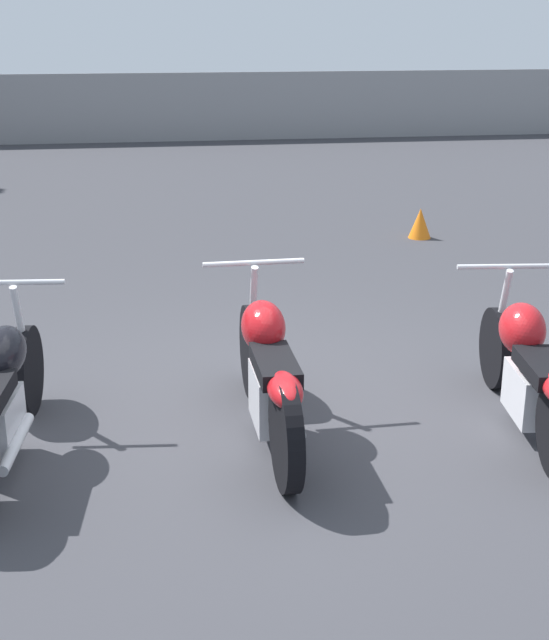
% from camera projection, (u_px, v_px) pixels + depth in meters
% --- Properties ---
extents(ground_plane, '(60.00, 60.00, 0.00)m').
position_uv_depth(ground_plane, '(276.00, 411.00, 6.20)').
color(ground_plane, '#38383D').
extents(fence_back, '(40.00, 0.04, 1.41)m').
position_uv_depth(fence_back, '(182.00, 107.00, 18.73)').
color(fence_back, gray).
rests_on(fence_back, ground_plane).
extents(motorcycle_slot_1, '(0.70, 2.03, 1.03)m').
position_uv_depth(motorcycle_slot_1, '(269.00, 374.00, 5.67)').
color(motorcycle_slot_1, black).
rests_on(motorcycle_slot_1, ground_plane).
extents(motorcycle_slot_2, '(0.72, 1.96, 0.97)m').
position_uv_depth(motorcycle_slot_2, '(529.00, 371.00, 5.81)').
color(motorcycle_slot_2, black).
rests_on(motorcycle_slot_2, ground_plane).
extents(traffic_cone_near, '(0.28, 0.28, 0.37)m').
position_uv_depth(traffic_cone_near, '(420.00, 223.00, 10.86)').
color(traffic_cone_near, orange).
rests_on(traffic_cone_near, ground_plane).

